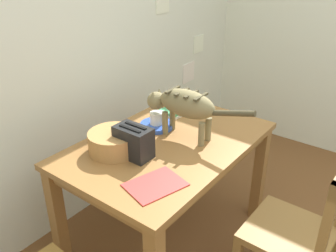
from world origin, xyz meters
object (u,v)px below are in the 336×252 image
at_px(dining_table, 168,155).
at_px(book_stack, 175,111).
at_px(coffee_mug, 157,118).
at_px(wicker_basket, 114,141).
at_px(magazine, 155,185).
at_px(toaster, 134,142).
at_px(saucer_bowl, 157,125).
at_px(cat, 183,105).
at_px(wooden_chair_near, 298,233).

bearing_deg(dining_table, book_stack, 30.28).
xyz_separation_m(coffee_mug, wicker_basket, (-0.37, 0.00, -0.00)).
relative_size(magazine, wicker_basket, 0.95).
xyz_separation_m(coffee_mug, toaster, (-0.34, -0.12, 0.02)).
bearing_deg(saucer_bowl, toaster, -160.84).
bearing_deg(wicker_basket, coffee_mug, -0.45).
relative_size(dining_table, cat, 1.80).
bearing_deg(magazine, coffee_mug, 54.08).
bearing_deg(saucer_bowl, wicker_basket, 179.55).
xyz_separation_m(dining_table, coffee_mug, (0.11, 0.17, 0.16)).
height_order(saucer_bowl, wooden_chair_near, wooden_chair_near).
height_order(saucer_bowl, toaster, toaster).
bearing_deg(dining_table, cat, -13.33).
bearing_deg(wooden_chair_near, coffee_mug, 87.74).
relative_size(dining_table, magazine, 4.62).
distance_m(magazine, toaster, 0.31).
distance_m(saucer_bowl, wicker_basket, 0.37).
bearing_deg(book_stack, wooden_chair_near, -105.95).
distance_m(cat, magazine, 0.56).
bearing_deg(book_stack, wicker_basket, -177.34).
height_order(toaster, wooden_chair_near, wooden_chair_near).
distance_m(coffee_mug, wicker_basket, 0.37).
bearing_deg(magazine, cat, 36.83).
height_order(book_stack, wicker_basket, wicker_basket).
relative_size(dining_table, wicker_basket, 4.37).
xyz_separation_m(wicker_basket, toaster, (0.02, -0.12, 0.03)).
xyz_separation_m(magazine, wooden_chair_near, (0.44, -0.58, -0.30)).
xyz_separation_m(saucer_bowl, book_stack, (0.24, 0.03, 0.00)).
height_order(dining_table, wicker_basket, wicker_basket).
height_order(dining_table, saucer_bowl, saucer_bowl).
xyz_separation_m(magazine, book_stack, (0.72, 0.41, 0.01)).
bearing_deg(dining_table, magazine, -150.77).
bearing_deg(saucer_bowl, book_stack, 7.44).
distance_m(saucer_bowl, toaster, 0.37).
bearing_deg(saucer_bowl, wooden_chair_near, -92.73).
relative_size(wicker_basket, toaster, 1.41).
height_order(cat, magazine, cat).
distance_m(dining_table, magazine, 0.44).
relative_size(toaster, wooden_chair_near, 0.22).
relative_size(dining_table, saucer_bowl, 5.91).
height_order(dining_table, cat, cat).
relative_size(wicker_basket, wooden_chair_near, 0.31).
distance_m(saucer_bowl, book_stack, 0.24).
xyz_separation_m(dining_table, wooden_chair_near, (0.06, -0.79, -0.20)).
bearing_deg(saucer_bowl, coffee_mug, 0.00).
height_order(book_stack, wooden_chair_near, wooden_chair_near).
bearing_deg(toaster, wicker_basket, 101.61).
xyz_separation_m(wicker_basket, wooden_chair_near, (0.32, -0.96, -0.35)).
distance_m(dining_table, wicker_basket, 0.35).
relative_size(coffee_mug, toaster, 0.61).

